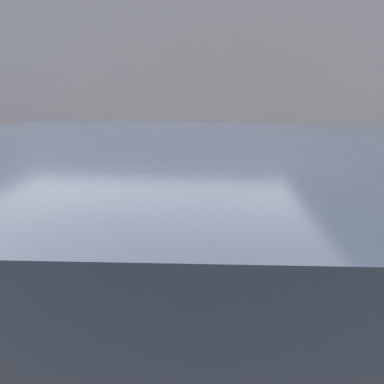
% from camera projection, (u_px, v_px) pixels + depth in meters
% --- Properties ---
extents(sidewalk, '(24.00, 2.80, 0.10)m').
position_uv_depth(sidewalk, '(172.00, 242.00, 4.25)').
color(sidewalk, '#9E9B96').
rests_on(sidewalk, ground_plane).
extents(building_facade, '(24.00, 0.30, 5.17)m').
position_uv_depth(building_facade, '(187.00, 66.00, 5.72)').
color(building_facade, gray).
rests_on(building_facade, ground_plane).
extents(parking_meter, '(0.17, 0.13, 1.57)m').
position_uv_depth(parking_meter, '(192.00, 181.00, 2.86)').
color(parking_meter, slate).
rests_on(parking_meter, sidewalk).
extents(parked_car_beside_meter, '(5.13, 2.27, 1.86)m').
position_uv_depth(parked_car_beside_meter, '(339.00, 336.00, 1.41)').
color(parked_car_beside_meter, black).
rests_on(parked_car_beside_meter, ground_plane).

